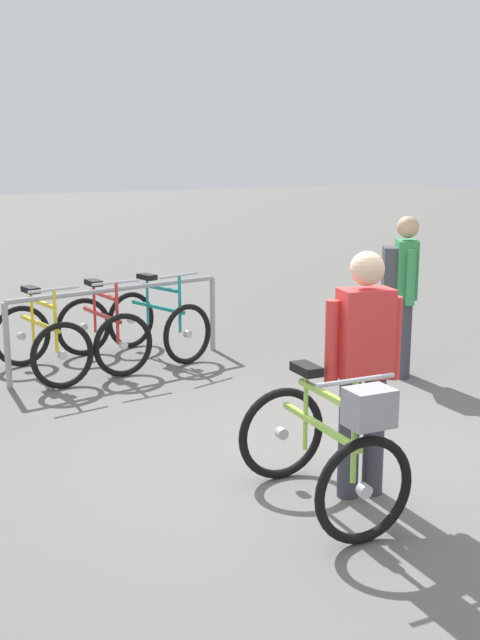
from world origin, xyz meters
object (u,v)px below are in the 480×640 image
featured_bicycle (327,447)px  person_with_featured_bike (364,364)px  racked_bike_red (102,332)px  racked_bike_teal (158,323)px  pedestrian_with_backpack (403,286)px  racked_bike_yellow (41,342)px

featured_bicycle → person_with_featured_bike: size_ratio=0.75×
racked_bike_red → racked_bike_teal: 0.70m
racked_bike_teal → pedestrian_with_backpack: 2.76m
featured_bicycle → racked_bike_red: bearing=85.7°
racked_bike_red → racked_bike_teal: size_ratio=0.91×
racked_bike_red → racked_bike_teal: same height
featured_bicycle → pedestrian_with_backpack: pedestrian_with_backpack is taller
racked_bike_yellow → pedestrian_with_backpack: pedestrian_with_backpack is taller
racked_bike_teal → pedestrian_with_backpack: (1.65, -2.14, 0.57)m
person_with_featured_bike → racked_bike_teal: bearing=80.9°
person_with_featured_bike → racked_bike_red: bearing=90.9°
racked_bike_yellow → person_with_featured_bike: person_with_featured_bike is taller
racked_bike_teal → person_with_featured_bike: bearing=-99.1°
featured_bicycle → person_with_featured_bike: (0.37, 0.08, 0.46)m
racked_bike_teal → featured_bicycle: bearing=-103.9°
racked_bike_teal → featured_bicycle: same height
racked_bike_yellow → racked_bike_red: same height
racked_bike_teal → racked_bike_red: bearing=-176.5°
racked_bike_teal → featured_bicycle: size_ratio=0.98×
racked_bike_red → racked_bike_teal: (0.70, 0.04, 0.00)m
person_with_featured_bike → pedestrian_with_backpack: (2.29, 1.85, 0.03)m
racked_bike_red → featured_bicycle: same height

